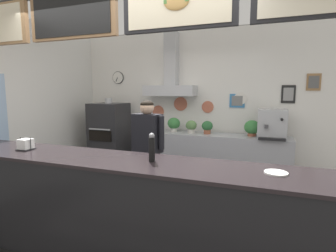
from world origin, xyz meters
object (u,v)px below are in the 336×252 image
potted_basil (252,128)px  condiment_plate (276,173)px  pizza_oven (110,139)px  potted_thyme (191,126)px  napkin_holder (26,145)px  potted_sage (174,124)px  pepper_grinder (152,148)px  shop_worker (147,151)px  potted_oregano (207,127)px  espresso_machine (272,124)px

potted_basil → condiment_plate: size_ratio=1.59×
pizza_oven → potted_thyme: 1.68m
napkin_holder → pizza_oven: bearing=102.4°
potted_sage → pepper_grinder: (0.71, -2.65, 0.13)m
shop_worker → potted_oregano: (0.58, 1.35, 0.20)m
pepper_grinder → pizza_oven: bearing=129.6°
potted_basil → potted_oregano: bearing=-177.5°
shop_worker → potted_basil: 1.95m
pizza_oven → napkin_holder: pizza_oven is taller
potted_basil → napkin_holder: napkin_holder is taller
potted_thyme → pepper_grinder: 2.63m
espresso_machine → potted_sage: espresso_machine is taller
condiment_plate → pizza_oven: bearing=141.5°
pepper_grinder → potted_oregano: bearing=91.2°
potted_oregano → pepper_grinder: 2.62m
napkin_holder → condiment_plate: size_ratio=0.87×
espresso_machine → potted_basil: size_ratio=1.83×
shop_worker → pepper_grinder: size_ratio=6.03×
potted_oregano → potted_thyme: same height
potted_thyme → pepper_grinder: (0.36, -2.60, 0.15)m
espresso_machine → potted_sage: bearing=177.9°
pizza_oven → napkin_holder: size_ratio=10.22×
potted_basil → condiment_plate: 2.66m
potted_thyme → condiment_plate: 2.94m
condiment_plate → pepper_grinder: pepper_grinder is taller
potted_sage → potted_basil: bearing=-0.1°
potted_oregano → condiment_plate: bearing=-67.5°
espresso_machine → pizza_oven: bearing=-176.8°
espresso_machine → condiment_plate: espresso_machine is taller
potted_basil → potted_thyme: size_ratio=1.16×
potted_basil → potted_thyme: 1.08m
potted_thyme → pizza_oven: bearing=-173.5°
potted_thyme → pepper_grinder: pepper_grinder is taller
napkin_holder → potted_sage: bearing=74.3°
pizza_oven → potted_basil: bearing=4.9°
pizza_oven → potted_sage: 1.35m
shop_worker → potted_thyme: size_ratio=6.53×
potted_thyme → condiment_plate: potted_thyme is taller
espresso_machine → shop_worker: bearing=-141.6°
shop_worker → espresso_machine: bearing=-128.2°
espresso_machine → potted_oregano: 1.10m
potted_sage → potted_oregano: potted_sage is taller
espresso_machine → napkin_holder: 3.62m
pizza_oven → napkin_holder: (0.54, -2.44, 0.39)m
shop_worker → potted_sage: bearing=-73.3°
potted_basil → pepper_grinder: bearing=-105.3°
potted_basil → potted_thyme: (-1.08, -0.05, -0.02)m
potted_sage → napkin_holder: 2.78m
potted_oregano → potted_basil: bearing=2.5°
potted_basil → pizza_oven: bearing=-175.1°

